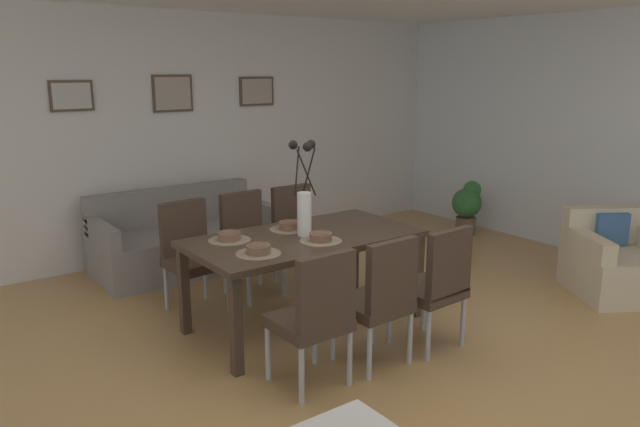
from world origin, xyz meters
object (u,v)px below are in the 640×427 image
dining_chair_mid_left (436,282)px  framed_picture_left (72,96)px  potted_plant (467,205)px  bowl_near_left (258,249)px  bowl_far_left (321,236)px  dining_chair_near_left (315,313)px  sofa (184,242)px  dining_table (305,245)px  framed_picture_right (257,91)px  dining_chair_far_right (249,238)px  bowl_near_right (229,235)px  dining_chair_near_right (191,250)px  dining_chair_far_left (380,296)px  armchair (619,263)px  bowl_far_right (289,225)px  framed_picture_center (173,93)px  centerpiece_vase (304,200)px  dining_chair_mid_right (298,230)px

dining_chair_mid_left → framed_picture_left: framed_picture_left is taller
potted_plant → dining_chair_mid_left: bearing=-143.6°
bowl_near_left → bowl_far_left: (0.54, 0.00, 0.00)m
dining_chair_near_left → sofa: bearing=83.2°
dining_table → framed_picture_right: size_ratio=4.12×
dining_chair_near_left → framed_picture_left: 3.52m
dining_chair_near_left → dining_chair_far_right: (0.52, 1.74, 0.00)m
dining_chair_near_left → bowl_near_right: bearing=91.4°
dining_table → bowl_near_left: (-0.54, -0.21, 0.12)m
bowl_near_left → bowl_near_right: size_ratio=1.00×
potted_plant → dining_chair_near_right: bearing=-177.0°
dining_chair_far_left → armchair: bearing=-5.2°
bowl_far_left → bowl_far_right: bearing=90.0°
dining_chair_near_left → bowl_far_right: dining_chair_near_left is taller
armchair → sofa: bearing=133.6°
framed_picture_center → dining_chair_mid_left: bearing=-81.2°
dining_chair_near_right → centerpiece_vase: size_ratio=1.25×
bowl_far_left → armchair: size_ratio=0.15×
dining_chair_far_left → centerpiece_vase: (-0.01, 0.87, 0.51)m
dining_table → bowl_far_left: size_ratio=10.59×
dining_chair_near_left → dining_chair_mid_right: size_ratio=1.00×
dining_chair_near_right → framed_picture_right: size_ratio=2.10×
bowl_near_left → potted_plant: size_ratio=0.25×
dining_chair_far_right → armchair: (2.68, -2.01, -0.23)m
dining_chair_far_left → armchair: (2.68, -0.25, -0.23)m
dining_chair_far_right → bowl_near_left: bearing=-116.4°
armchair → centerpiece_vase: bearing=157.4°
dining_chair_mid_right → potted_plant: 2.64m
centerpiece_vase → sofa: centerpiece_vase is taller
dining_table → dining_chair_near_right: size_ratio=1.96×
dining_table → armchair: 2.94m
dining_chair_near_right → framed_picture_left: size_ratio=2.27×
centerpiece_vase → bowl_near_right: (-0.54, 0.21, -0.24)m
framed_picture_right → potted_plant: bearing=-32.2°
dining_chair_mid_right → bowl_far_right: 0.90m
bowl_near_left → sofa: size_ratio=0.10×
dining_chair_near_left → dining_chair_far_right: same height
dining_chair_near_right → bowl_near_right: size_ratio=5.41×
dining_chair_near_left → armchair: size_ratio=0.83×
dining_chair_near_right → sofa: dining_chair_near_right is taller
dining_table → dining_chair_far_left: size_ratio=1.96×
centerpiece_vase → armchair: centerpiece_vase is taller
bowl_near_left → potted_plant: (3.71, 1.26, -0.41)m
bowl_far_left → dining_chair_near_left: bearing=-128.7°
bowl_near_right → sofa: size_ratio=0.10×
dining_table → framed_picture_left: size_ratio=4.45×
armchair → potted_plant: bearing=77.5°
bowl_near_left → armchair: 3.39m
dining_table → bowl_far_left: bowl_far_left is taller
dining_chair_near_left → dining_chair_far_right: size_ratio=1.00×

